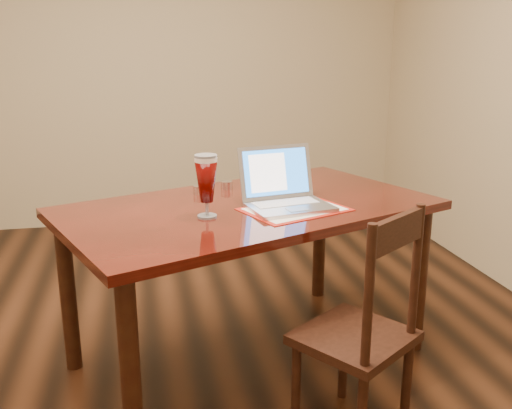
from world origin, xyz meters
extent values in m
plane|color=black|center=(0.00, 0.00, 0.00)|extent=(5.00, 5.00, 0.00)
cube|color=tan|center=(0.00, 2.50, 1.35)|extent=(4.50, 0.01, 2.70)
cube|color=#4E110A|center=(0.47, 0.07, 0.77)|extent=(1.91, 1.50, 0.04)
cylinder|color=black|center=(-0.08, -0.57, 0.37)|extent=(0.07, 0.07, 0.75)
cylinder|color=black|center=(1.32, -0.01, 0.37)|extent=(0.07, 0.07, 0.75)
cylinder|color=black|center=(-0.37, 0.15, 0.37)|extent=(0.07, 0.07, 0.75)
cylinder|color=black|center=(1.03, 0.71, 0.37)|extent=(0.07, 0.07, 0.75)
cube|color=#A31B0F|center=(0.66, -0.06, 0.79)|extent=(0.53, 0.46, 0.00)
cube|color=white|center=(0.66, -0.06, 0.79)|extent=(0.47, 0.40, 0.00)
cube|color=#BABBBF|center=(0.64, -0.06, 0.80)|extent=(0.40, 0.31, 0.02)
cube|color=#BCBDC1|center=(0.63, -0.01, 0.81)|extent=(0.31, 0.17, 0.00)
cube|color=#AEAEB2|center=(0.65, -0.12, 0.81)|extent=(0.10, 0.08, 0.00)
cube|color=#BABBBF|center=(0.61, 0.10, 0.93)|extent=(0.37, 0.14, 0.24)
cube|color=blue|center=(0.61, 0.09, 0.93)|extent=(0.32, 0.11, 0.20)
cube|color=white|center=(0.57, 0.08, 0.93)|extent=(0.19, 0.08, 0.17)
cylinder|color=silver|center=(0.26, -0.09, 0.79)|extent=(0.08, 0.08, 0.01)
cylinder|color=silver|center=(0.26, -0.09, 0.83)|extent=(0.01, 0.01, 0.06)
cylinder|color=white|center=(0.26, -0.09, 1.04)|extent=(0.10, 0.10, 0.02)
cylinder|color=silver|center=(0.26, -0.09, 1.06)|extent=(0.10, 0.10, 0.01)
cylinder|color=silver|center=(0.27, 0.32, 0.81)|extent=(0.06, 0.06, 0.04)
cylinder|color=silver|center=(0.42, 0.39, 0.81)|extent=(0.06, 0.06, 0.04)
cube|color=black|center=(0.76, -0.56, 0.41)|extent=(0.54, 0.54, 0.04)
cylinder|color=black|center=(0.98, -0.59, 0.19)|extent=(0.04, 0.04, 0.39)
cylinder|color=black|center=(0.55, -0.53, 0.19)|extent=(0.04, 0.04, 0.39)
cylinder|color=black|center=(0.81, -0.34, 0.19)|extent=(0.04, 0.04, 0.39)
cylinder|color=black|center=(0.72, -0.77, 0.68)|extent=(0.03, 0.03, 0.51)
cylinder|color=black|center=(0.98, -0.59, 0.68)|extent=(0.03, 0.03, 0.51)
cube|color=black|center=(0.85, -0.68, 0.87)|extent=(0.28, 0.21, 0.11)
camera|label=1|loc=(-0.01, -2.42, 1.49)|focal=40.00mm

